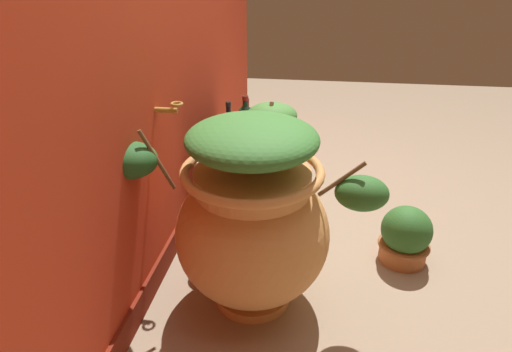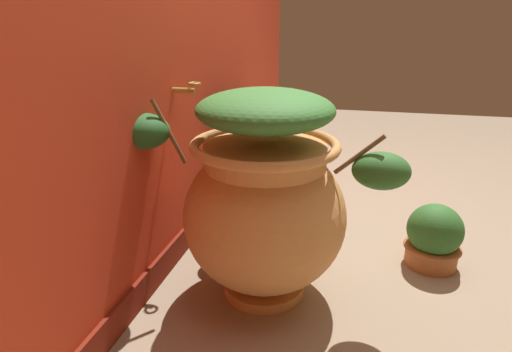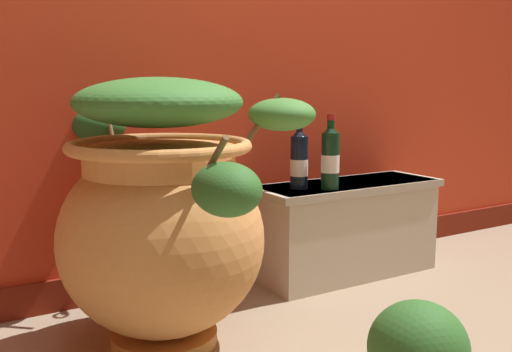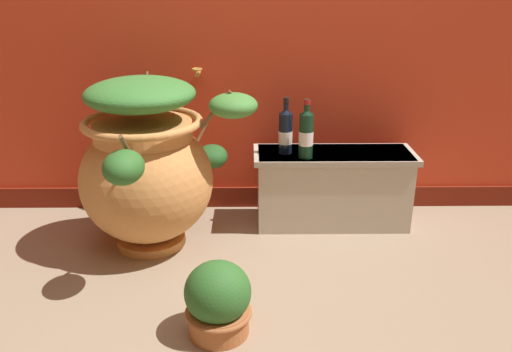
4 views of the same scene
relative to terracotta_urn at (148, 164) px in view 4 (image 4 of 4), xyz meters
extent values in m
plane|color=gray|center=(0.51, -0.65, -0.43)|extent=(7.00, 7.00, 0.00)
cube|color=maroon|center=(0.51, 0.45, -0.37)|extent=(4.40, 0.02, 0.12)
cylinder|color=#B28433|center=(0.22, 0.40, 0.36)|extent=(0.02, 0.10, 0.02)
torus|color=#B28433|center=(0.22, 0.35, 0.39)|extent=(0.06, 0.06, 0.01)
cylinder|color=#D68E4C|center=(-0.01, 0.00, -0.41)|extent=(0.34, 0.34, 0.04)
ellipsoid|color=#D68E4C|center=(-0.01, 0.00, -0.08)|extent=(0.64, 0.64, 0.60)
cylinder|color=#D68E4C|center=(-0.01, 0.00, 0.17)|extent=(0.46, 0.46, 0.08)
torus|color=#D68E4C|center=(-0.01, 0.00, 0.21)|extent=(0.56, 0.56, 0.04)
cylinder|color=brown|center=(0.33, -0.03, 0.27)|extent=(0.15, 0.03, 0.19)
ellipsoid|color=#428438|center=(0.42, -0.03, 0.29)|extent=(0.22, 0.24, 0.11)
cylinder|color=brown|center=(-0.01, -0.35, 0.20)|extent=(0.02, 0.17, 0.16)
ellipsoid|color=#2D6628|center=(-0.01, -0.43, 0.14)|extent=(0.16, 0.21, 0.14)
cylinder|color=brown|center=(-0.05, 0.36, 0.25)|extent=(0.03, 0.13, 0.25)
ellipsoid|color=#235623|center=(-0.06, 0.47, 0.25)|extent=(0.20, 0.22, 0.14)
cylinder|color=brown|center=(0.25, 0.17, 0.11)|extent=(0.09, 0.07, 0.15)
ellipsoid|color=#235623|center=(0.29, 0.20, -0.03)|extent=(0.16, 0.19, 0.12)
ellipsoid|color=#387A33|center=(-0.01, 0.00, 0.34)|extent=(0.51, 0.51, 0.15)
cube|color=beige|center=(0.93, 0.23, -0.22)|extent=(0.80, 0.29, 0.41)
cube|color=#AEA592|center=(0.93, 0.23, -0.04)|extent=(0.85, 0.31, 0.03)
cylinder|color=black|center=(0.77, 0.15, 0.09)|extent=(0.07, 0.07, 0.23)
cone|color=black|center=(0.77, 0.15, 0.22)|extent=(0.07, 0.07, 0.04)
cylinder|color=black|center=(0.77, 0.15, 0.24)|extent=(0.03, 0.03, 0.07)
cylinder|color=maroon|center=(0.77, 0.15, 0.27)|extent=(0.03, 0.03, 0.02)
cylinder|color=silver|center=(0.77, 0.15, 0.08)|extent=(0.07, 0.07, 0.07)
cylinder|color=black|center=(0.67, 0.23, 0.08)|extent=(0.07, 0.07, 0.21)
cone|color=black|center=(0.67, 0.23, 0.20)|extent=(0.07, 0.07, 0.04)
cylinder|color=black|center=(0.67, 0.23, 0.23)|extent=(0.03, 0.03, 0.08)
cylinder|color=black|center=(0.67, 0.23, 0.26)|extent=(0.03, 0.03, 0.02)
cylinder|color=silver|center=(0.67, 0.23, 0.06)|extent=(0.07, 0.07, 0.07)
cylinder|color=#B26638|center=(0.37, -0.71, -0.38)|extent=(0.23, 0.23, 0.10)
torus|color=#A45D33|center=(0.37, -0.71, -0.34)|extent=(0.26, 0.26, 0.02)
ellipsoid|color=#2D6628|center=(0.37, -0.71, -0.25)|extent=(0.25, 0.25, 0.24)
camera|label=1|loc=(-1.50, -0.23, 0.94)|focal=30.37mm
camera|label=2|loc=(-1.51, -0.33, 0.65)|focal=30.01mm
camera|label=3|loc=(-0.67, -1.66, 0.40)|focal=40.91mm
camera|label=4|loc=(0.49, -2.38, 0.86)|focal=37.00mm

